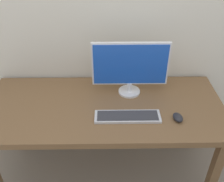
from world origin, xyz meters
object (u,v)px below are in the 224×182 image
object	(u,v)px
desk	(104,113)
mouse	(178,117)
keyboard_primary	(128,117)
monitor	(130,67)

from	to	relation	value
desk	mouse	world-z (taller)	mouse
keyboard_primary	monitor	bearing A→B (deg)	84.07
keyboard_primary	mouse	size ratio (longest dim) A/B	4.82
monitor	mouse	size ratio (longest dim) A/B	6.05
keyboard_primary	mouse	world-z (taller)	mouse
desk	keyboard_primary	distance (m)	0.23
desk	monitor	world-z (taller)	monitor
desk	mouse	bearing A→B (deg)	-18.52
keyboard_primary	mouse	xyz separation A→B (m)	(0.33, -0.02, 0.01)
monitor	keyboard_primary	distance (m)	0.37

